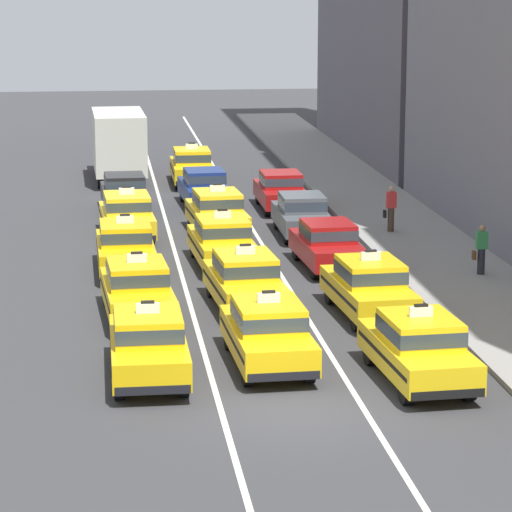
{
  "coord_description": "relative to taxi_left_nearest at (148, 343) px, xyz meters",
  "views": [
    {
      "loc": [
        -4.18,
        -27.2,
        9.63
      ],
      "look_at": [
        0.42,
        10.28,
        1.3
      ],
      "focal_mm": 90.95,
      "sensor_mm": 36.0,
      "label": 1
    }
  ],
  "objects": [
    {
      "name": "ground_plane",
      "position": [
        3.1,
        -2.81,
        -0.88
      ],
      "size": [
        160.0,
        160.0,
        0.0
      ],
      "primitive_type": "plane",
      "color": "#353538"
    },
    {
      "name": "taxi_right_second",
      "position": [
        6.46,
        5.01,
        0.0
      ],
      "size": [
        2.07,
        4.65,
        1.96
      ],
      "color": "black",
      "rests_on": "ground"
    },
    {
      "name": "taxi_center_second",
      "position": [
        3.05,
        6.25,
        0.0
      ],
      "size": [
        2.09,
        4.66,
        1.96
      ],
      "color": "black",
      "rests_on": "ground"
    },
    {
      "name": "sedan_right_fourth",
      "position": [
        6.35,
        16.5,
        -0.03
      ],
      "size": [
        1.8,
        4.32,
        1.58
      ],
      "color": "black",
      "rests_on": "ground"
    },
    {
      "name": "taxi_center_sixth",
      "position": [
        3.19,
        28.86,
        0.0
      ],
      "size": [
        1.85,
        4.57,
        1.96
      ],
      "color": "black",
      "rests_on": "ground"
    },
    {
      "name": "box_truck_left_sixth",
      "position": [
        -0.13,
        30.63,
        0.9
      ],
      "size": [
        2.44,
        7.02,
        3.27
      ],
      "color": "black",
      "rests_on": "ground"
    },
    {
      "name": "sedan_center_fifth",
      "position": [
        3.27,
        23.01,
        -0.03
      ],
      "size": [
        1.97,
        4.38,
        1.58
      ],
      "color": "black",
      "rests_on": "ground"
    },
    {
      "name": "lane_stripe_left_center",
      "position": [
        1.5,
        17.19,
        -0.87
      ],
      "size": [
        0.14,
        80.0,
        0.01
      ],
      "primitive_type": "cube",
      "color": "silver",
      "rests_on": "ground"
    },
    {
      "name": "sedan_right_fifth",
      "position": [
        6.33,
        21.97,
        -0.03
      ],
      "size": [
        1.77,
        4.31,
        1.58
      ],
      "color": "black",
      "rests_on": "ground"
    },
    {
      "name": "taxi_left_fourth",
      "position": [
        -0.09,
        16.91,
        0.0
      ],
      "size": [
        2.02,
        4.64,
        1.96
      ],
      "color": "black",
      "rests_on": "ground"
    },
    {
      "name": "taxi_left_third",
      "position": [
        -0.27,
        11.36,
        0.0
      ],
      "size": [
        1.89,
        4.59,
        1.96
      ],
      "color": "black",
      "rests_on": "ground"
    },
    {
      "name": "taxi_center_nearest",
      "position": [
        2.99,
        0.65,
        0.0
      ],
      "size": [
        1.98,
        4.62,
        1.96
      ],
      "color": "black",
      "rests_on": "ground"
    },
    {
      "name": "sidewalk_curb",
      "position": [
        10.3,
        12.19,
        -0.8
      ],
      "size": [
        4.0,
        90.0,
        0.15
      ],
      "primitive_type": "cube",
      "color": "gray",
      "rests_on": "ground"
    },
    {
      "name": "taxi_left_nearest",
      "position": [
        0.0,
        0.0,
        0.0
      ],
      "size": [
        1.83,
        4.56,
        1.96
      ],
      "color": "black",
      "rests_on": "ground"
    },
    {
      "name": "sedan_left_fifth",
      "position": [
        -0.05,
        22.11,
        -0.03
      ],
      "size": [
        1.94,
        4.37,
        1.58
      ],
      "color": "black",
      "rests_on": "ground"
    },
    {
      "name": "taxi_right_nearest",
      "position": [
        6.38,
        -1.1,
        0.0
      ],
      "size": [
        2.07,
        4.65,
        1.96
      ],
      "color": "black",
      "rests_on": "ground"
    },
    {
      "name": "taxi_left_second",
      "position": [
        -0.08,
        5.55,
        0.0
      ],
      "size": [
        2.05,
        4.65,
        1.96
      ],
      "color": "black",
      "rests_on": "ground"
    },
    {
      "name": "lane_stripe_center_right",
      "position": [
        4.7,
        17.19,
        -0.87
      ],
      "size": [
        0.14,
        80.0,
        0.01
      ],
      "primitive_type": "cube",
      "color": "silver",
      "rests_on": "ground"
    },
    {
      "name": "pedestrian_by_storefront",
      "position": [
        9.65,
        16.26,
        0.12
      ],
      "size": [
        0.47,
        0.24,
        1.7
      ],
      "color": "#473828",
      "rests_on": "sidewalk_curb"
    },
    {
      "name": "taxi_center_fourth",
      "position": [
        3.26,
        17.11,
        0.0
      ],
      "size": [
        2.09,
        4.66,
        1.96
      ],
      "color": "black",
      "rests_on": "ground"
    },
    {
      "name": "pedestrian_far_corner",
      "position": [
        10.96,
        9.11,
        0.07
      ],
      "size": [
        0.47,
        0.24,
        1.6
      ],
      "color": "#23232D",
      "rests_on": "sidewalk_curb"
    },
    {
      "name": "taxi_center_third",
      "position": [
        2.94,
        11.85,
        0.0
      ],
      "size": [
        2.02,
        4.64,
        1.96
      ],
      "color": "black",
      "rests_on": "ground"
    },
    {
      "name": "sedan_right_third",
      "position": [
        6.35,
        11.1,
        -0.03
      ],
      "size": [
        1.98,
        4.38,
        1.58
      ],
      "color": "black",
      "rests_on": "ground"
    }
  ]
}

